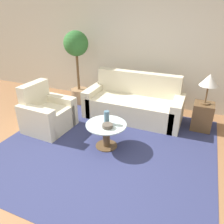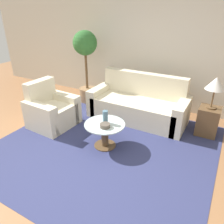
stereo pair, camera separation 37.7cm
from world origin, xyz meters
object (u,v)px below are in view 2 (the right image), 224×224
at_px(table_lamp, 216,84).
at_px(potted_plant, 86,57).
at_px(armchair, 51,111).
at_px(vase, 105,117).
at_px(sofa_main, 139,105).
at_px(coffee_table, 105,132).
at_px(bowl, 105,126).

relative_size(table_lamp, potted_plant, 0.33).
xyz_separation_m(armchair, vase, (1.34, -0.11, 0.26)).
height_order(sofa_main, coffee_table, sofa_main).
bearing_deg(vase, bowl, -61.42).
relative_size(sofa_main, potted_plant, 1.18).
relative_size(sofa_main, coffee_table, 2.98).
distance_m(coffee_table, vase, 0.27).
xyz_separation_m(sofa_main, coffee_table, (-0.08, -1.28, -0.02)).
bearing_deg(table_lamp, armchair, -157.72).
bearing_deg(coffee_table, potted_plant, 133.20).
bearing_deg(potted_plant, coffee_table, -46.80).
xyz_separation_m(coffee_table, potted_plant, (-1.42, 1.52, 0.85)).
distance_m(potted_plant, vase, 2.14).
bearing_deg(vase, potted_plant, 133.67).
bearing_deg(armchair, table_lamp, -64.72).
xyz_separation_m(sofa_main, bowl, (-0.01, -1.38, 0.17)).
height_order(table_lamp, vase, table_lamp).
bearing_deg(bowl, armchair, 170.62).
distance_m(armchair, table_lamp, 3.12).
height_order(armchair, coffee_table, armchair).
distance_m(armchair, potted_plant, 1.62).
xyz_separation_m(coffee_table, bowl, (0.07, -0.10, 0.19)).
distance_m(armchair, bowl, 1.44).
bearing_deg(table_lamp, bowl, -135.33).
bearing_deg(vase, armchair, 175.45).
bearing_deg(coffee_table, armchair, 174.30).
distance_m(coffee_table, table_lamp, 2.08).
relative_size(sofa_main, armchair, 2.26).
relative_size(armchair, table_lamp, 1.57).
bearing_deg(table_lamp, coffee_table, -138.76).
relative_size(armchair, bowl, 5.35).
height_order(armchair, table_lamp, table_lamp).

